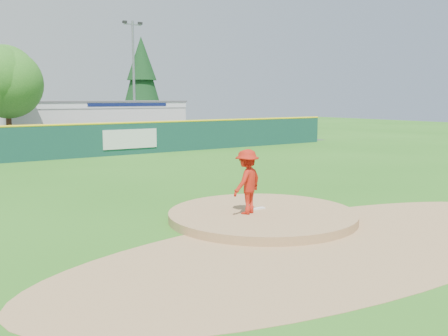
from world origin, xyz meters
TOP-DOWN VIEW (x-y plane):
  - ground at (0.00, 0.00)m, footprint 120.00×120.00m
  - pitchers_mound at (0.00, 0.00)m, footprint 5.50×5.50m
  - pitching_rubber at (0.00, 0.30)m, footprint 0.60×0.15m
  - infield_dirt_arc at (0.00, -3.00)m, footprint 15.40×15.40m
  - parking_lot at (0.00, 27.00)m, footprint 44.00×16.00m
  - pitcher at (-0.53, 0.05)m, footprint 1.37×1.10m
  - van at (-0.99, 22.04)m, footprint 6.11×4.41m
  - pool_building_grp at (6.00, 31.99)m, footprint 15.20×8.20m
  - fence_banners at (-3.72, 17.92)m, footprint 18.49×0.04m
  - outfield_fence at (0.00, 18.00)m, footprint 40.00×0.14m
  - deciduous_tree at (-2.00, 25.00)m, footprint 5.60×5.60m
  - conifer_tree at (13.00, 36.00)m, footprint 4.40×4.40m
  - light_pole_right at (9.00, 29.00)m, footprint 1.75×0.25m

SIDE VIEW (x-z plane):
  - ground at x=0.00m, z-range 0.00..0.00m
  - pitchers_mound at x=0.00m, z-range -0.25..0.25m
  - infield_dirt_arc at x=0.00m, z-range 0.00..0.01m
  - parking_lot at x=0.00m, z-range 0.00..0.02m
  - pitching_rubber at x=0.00m, z-range 0.25..0.29m
  - van at x=-0.99m, z-range 0.02..1.56m
  - fence_banners at x=-3.72m, z-range 0.40..1.60m
  - outfield_fence at x=0.00m, z-range 0.05..2.12m
  - pitcher at x=-0.53m, z-range 0.25..2.10m
  - pool_building_grp at x=6.00m, z-range 0.01..3.32m
  - deciduous_tree at x=-2.00m, z-range 0.87..8.23m
  - conifer_tree at x=13.00m, z-range 0.79..10.29m
  - light_pole_right at x=9.00m, z-range 0.54..10.54m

